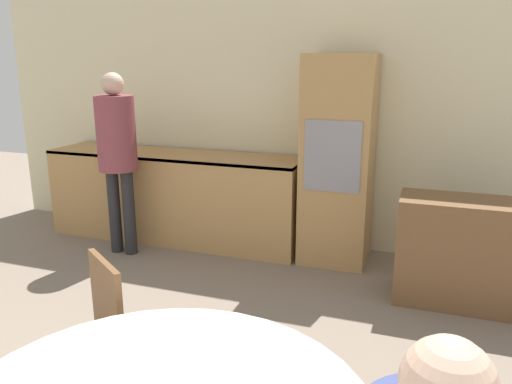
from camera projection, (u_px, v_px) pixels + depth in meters
wall_back at (323, 114)px, 4.71m from camera, size 7.14×0.05×2.60m
kitchen_counter at (175, 195)px, 5.06m from camera, size 2.61×0.60×0.89m
oven_unit at (338, 161)px, 4.43m from camera, size 0.59×0.59×1.85m
sideboard at (476, 254)px, 3.68m from camera, size 1.13×0.45×0.81m
chair_far_left at (90, 338)px, 2.42m from camera, size 0.56×0.56×0.87m
person_standing at (117, 145)px, 4.53m from camera, size 0.35×0.35×1.69m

